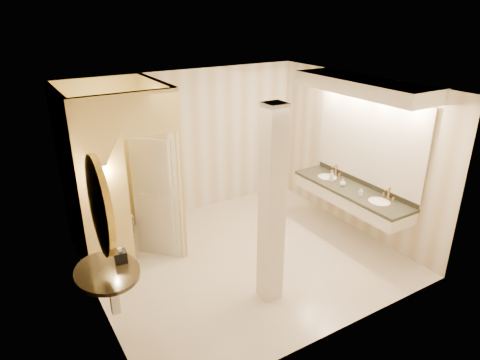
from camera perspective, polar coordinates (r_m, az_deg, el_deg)
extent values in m
plane|color=silver|center=(6.94, 0.54, -10.29)|extent=(4.50, 4.50, 0.00)
plane|color=silver|center=(5.93, 0.64, 12.23)|extent=(4.50, 4.50, 0.00)
cube|color=beige|center=(7.97, -7.03, 4.77)|extent=(4.50, 0.02, 2.70)
cube|color=beige|center=(4.90, 13.12, -7.58)|extent=(4.50, 0.02, 2.70)
cube|color=beige|center=(5.57, -19.57, -4.52)|extent=(0.02, 4.00, 2.70)
cube|color=beige|center=(7.66, 15.06, 3.40)|extent=(0.02, 4.00, 2.70)
cube|color=#E0C675|center=(7.03, -10.40, 2.10)|extent=(0.10, 1.50, 2.70)
cube|color=#E0C675|center=(6.07, -17.66, -1.99)|extent=(0.65, 0.10, 2.70)
cube|color=#E0C675|center=(5.92, -12.04, 8.77)|extent=(0.80, 0.10, 0.60)
cube|color=silver|center=(6.65, -10.97, -1.94)|extent=(0.59, 0.61, 2.10)
cylinder|color=gold|center=(5.93, -17.72, -0.47)|extent=(0.03, 0.03, 0.30)
cone|color=silver|center=(5.86, -17.94, 1.33)|extent=(0.14, 0.14, 0.14)
cube|color=silver|center=(7.50, 14.54, -2.08)|extent=(0.60, 2.22, 0.24)
cube|color=black|center=(7.45, 14.63, -1.24)|extent=(0.64, 2.26, 0.05)
cube|color=black|center=(7.61, 16.17, -0.31)|extent=(0.03, 2.22, 0.10)
ellipsoid|color=white|center=(7.10, 18.03, -3.04)|extent=(0.40, 0.44, 0.15)
cylinder|color=gold|center=(7.19, 19.22, -1.73)|extent=(0.03, 0.03, 0.22)
ellipsoid|color=white|center=(7.85, 11.54, 0.13)|extent=(0.40, 0.44, 0.15)
cylinder|color=gold|center=(7.93, 12.68, 1.28)|extent=(0.03, 0.03, 0.22)
cube|color=white|center=(7.36, 16.80, 5.29)|extent=(0.03, 2.22, 1.40)
cube|color=silver|center=(6.96, 16.05, 12.00)|extent=(0.75, 2.42, 0.22)
cylinder|color=black|center=(5.34, -17.29, -11.66)|extent=(0.92, 0.92, 0.05)
cube|color=silver|center=(5.51, -16.51, -14.15)|extent=(0.10, 0.10, 0.60)
cylinder|color=gold|center=(4.93, -18.19, -3.36)|extent=(0.07, 0.92, 0.92)
cylinder|color=white|center=(4.94, -17.74, -3.27)|extent=(0.02, 0.74, 0.74)
cube|color=silver|center=(5.46, 4.26, -3.71)|extent=(0.26, 0.26, 2.70)
cube|color=black|center=(5.40, -15.64, -9.78)|extent=(0.16, 0.16, 0.15)
imported|color=white|center=(7.20, -16.60, -6.61)|extent=(0.57, 0.80, 0.74)
imported|color=beige|center=(7.17, 15.84, -1.55)|extent=(0.06, 0.06, 0.12)
imported|color=silver|center=(7.46, 13.57, -0.32)|extent=(0.14, 0.14, 0.13)
imported|color=#C6B28C|center=(7.60, 12.12, 0.54)|extent=(0.10, 0.10, 0.20)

